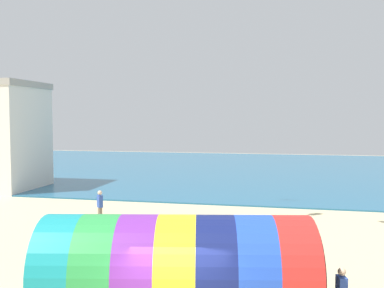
{
  "coord_description": "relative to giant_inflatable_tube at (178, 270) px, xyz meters",
  "views": [
    {
      "loc": [
        2.42,
        -9.0,
        5.71
      ],
      "look_at": [
        -0.37,
        4.25,
        4.88
      ],
      "focal_mm": 40.0,
      "sensor_mm": 36.0,
      "label": 1
    }
  ],
  "objects": [
    {
      "name": "bystander_mid_beach",
      "position": [
        -6.85,
        10.14,
        -0.59
      ],
      "size": [
        0.41,
        0.41,
        1.78
      ],
      "color": "#726651",
      "rests_on": "ground"
    },
    {
      "name": "giant_inflatable_tube",
      "position": [
        0.0,
        0.0,
        0.0
      ],
      "size": [
        7.8,
        4.32,
        3.03
      ],
      "color": "teal",
      "rests_on": "ground"
    },
    {
      "name": "sea",
      "position": [
        0.34,
        36.08,
        -1.46
      ],
      "size": [
        120.0,
        40.0,
        0.1
      ],
      "primitive_type": "cube",
      "color": "#236084",
      "rests_on": "ground"
    }
  ]
}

